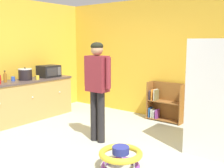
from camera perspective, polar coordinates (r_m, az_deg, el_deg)
ground_plane at (r=4.62m, az=-4.83°, el=-13.12°), size 12.00×12.00×0.00m
back_wall at (r=6.20m, az=9.80°, el=5.29°), size 5.20×0.06×2.70m
left_side_wall at (r=6.81m, az=-16.80°, el=5.35°), size 0.06×2.99×2.70m
kitchen_counter at (r=6.27m, az=-18.15°, el=-3.28°), size 0.65×2.31×0.90m
refrigerator at (r=4.44m, az=21.04°, el=-2.59°), size 0.73×0.68×1.78m
bookshelf at (r=6.07m, az=10.99°, el=-4.17°), size 0.80×0.28×0.85m
standing_person at (r=4.59m, az=-3.15°, el=0.29°), size 0.57×0.22×1.73m
baby_walker at (r=3.82m, az=1.84°, el=-15.40°), size 0.60×0.60×0.32m
microwave at (r=6.58m, az=-13.27°, el=2.67°), size 0.37×0.48×0.28m
crock_pot at (r=6.20m, az=-17.95°, el=1.98°), size 0.30×0.30×0.28m
amber_bottle at (r=5.98m, az=-21.75°, el=1.26°), size 0.07×0.07×0.25m
blue_cup at (r=6.14m, az=-20.28°, el=1.05°), size 0.08×0.08×0.09m
yellow_cup at (r=6.18m, az=-15.57°, el=1.33°), size 0.08×0.08×0.09m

